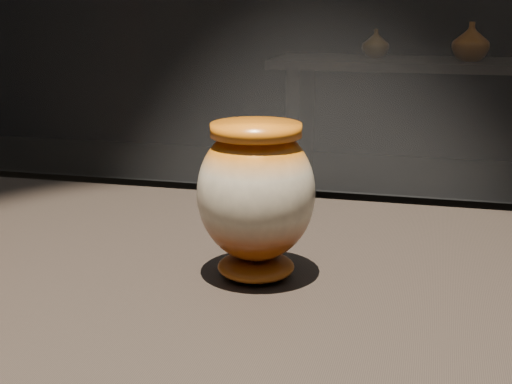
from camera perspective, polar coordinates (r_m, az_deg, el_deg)
main_vase at (r=0.85m, az=0.00°, el=-0.22°), size 0.18×0.18×0.19m
back_shelf at (r=4.27m, az=14.96°, el=6.63°), size 2.00×0.60×0.90m
back_vase_left at (r=4.30m, az=9.55°, el=11.64°), size 0.22×0.22×0.16m
back_vase_mid at (r=4.18m, az=16.81°, el=11.44°), size 0.21×0.21×0.21m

